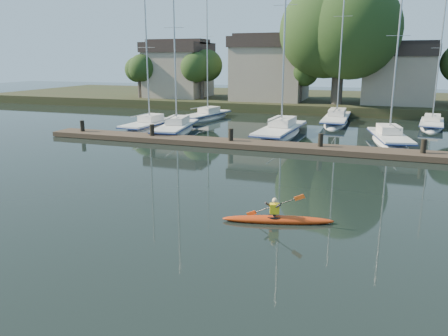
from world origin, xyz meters
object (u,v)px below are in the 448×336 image
(sailboat_3, at_px, (389,145))
(sailboat_5, at_px, (207,120))
(kayak, at_px, (277,218))
(sailboat_0, at_px, (149,131))
(sailboat_2, at_px, (280,138))
(sailboat_7, at_px, (431,129))
(sailboat_6, at_px, (336,125))
(dock, at_px, (274,146))
(sailboat_1, at_px, (176,135))

(sailboat_3, xyz_separation_m, sailboat_5, (-16.93, 7.65, 0.02))
(kayak, height_order, sailboat_0, sailboat_0)
(sailboat_2, height_order, sailboat_7, sailboat_2)
(sailboat_2, height_order, sailboat_3, sailboat_2)
(sailboat_2, distance_m, sailboat_6, 9.17)
(sailboat_3, height_order, sailboat_6, sailboat_6)
(kayak, xyz_separation_m, sailboat_0, (-14.99, 17.65, -0.35))
(sailboat_5, distance_m, sailboat_7, 20.53)
(sailboat_6, xyz_separation_m, sailboat_7, (8.06, -0.18, 0.02))
(kayak, bearing_deg, sailboat_5, 101.85)
(kayak, distance_m, sailboat_2, 18.59)
(kayak, relative_size, sailboat_3, 0.32)
(dock, relative_size, sailboat_3, 2.68)
(sailboat_0, xyz_separation_m, sailboat_1, (2.91, -0.75, 0.00))
(sailboat_2, distance_m, sailboat_7, 14.20)
(sailboat_2, relative_size, sailboat_5, 1.22)
(sailboat_6, bearing_deg, sailboat_0, -148.30)
(sailboat_3, bearing_deg, sailboat_6, 105.61)
(sailboat_2, bearing_deg, sailboat_5, 144.52)
(sailboat_0, height_order, sailboat_2, sailboat_2)
(sailboat_2, relative_size, sailboat_6, 1.02)
(sailboat_5, bearing_deg, sailboat_1, -74.44)
(sailboat_6, bearing_deg, kayak, -89.25)
(sailboat_6, bearing_deg, dock, -101.30)
(dock, xyz_separation_m, sailboat_5, (-9.70, 12.52, -0.37))
(sailboat_3, bearing_deg, kayak, -114.32)
(sailboat_1, bearing_deg, kayak, -63.13)
(sailboat_2, xyz_separation_m, sailboat_7, (11.51, 8.32, 0.03))
(sailboat_1, bearing_deg, sailboat_7, 17.21)
(sailboat_1, xyz_separation_m, sailboat_7, (19.80, 9.61, 0.02))
(sailboat_2, height_order, sailboat_5, sailboat_2)
(kayak, height_order, sailboat_5, sailboat_5)
(sailboat_0, relative_size, sailboat_6, 0.72)
(kayak, relative_size, sailboat_1, 0.29)
(sailboat_1, distance_m, sailboat_3, 16.25)
(sailboat_2, distance_m, sailboat_5, 11.57)
(sailboat_0, bearing_deg, kayak, -45.51)
(kayak, bearing_deg, dock, 88.62)
(kayak, xyz_separation_m, sailboat_2, (-3.80, 18.20, -0.36))
(kayak, height_order, dock, kayak)
(sailboat_0, xyz_separation_m, sailboat_6, (14.64, 9.04, 0.00))
(sailboat_1, bearing_deg, sailboat_2, 0.18)
(dock, distance_m, sailboat_6, 14.02)
(sailboat_3, bearing_deg, sailboat_5, 144.45)
(sailboat_6, relative_size, sailboat_7, 1.40)
(sailboat_1, height_order, sailboat_2, sailboat_2)
(sailboat_3, relative_size, sailboat_5, 0.94)
(kayak, bearing_deg, sailboat_7, 58.97)
(kayak, relative_size, dock, 0.12)
(sailboat_6, bearing_deg, sailboat_1, -140.16)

